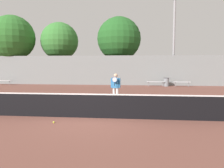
{
  "coord_description": "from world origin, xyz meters",
  "views": [
    {
      "loc": [
        1.79,
        -8.7,
        2.18
      ],
      "look_at": [
        0.34,
        5.11,
        0.96
      ],
      "focal_mm": 35.0,
      "sensor_mm": 36.0,
      "label": 1
    }
  ],
  "objects_px": {
    "bench_courtside_far": "(3,81)",
    "tennis_ball": "(54,122)",
    "light_pole_near_left": "(174,33)",
    "tree_dark_dense": "(60,41)",
    "bench_adjacent_court": "(156,82)",
    "tree_green_broad": "(12,38)",
    "tennis_net": "(91,106)",
    "trash_bin": "(166,82)",
    "tennis_player": "(116,86)",
    "bench_courtside_near": "(182,82)",
    "tree_green_tall": "(119,39)"
  },
  "relations": [
    {
      "from": "bench_courtside_far",
      "to": "tennis_ball",
      "type": "xyz_separation_m",
      "value": [
        11.35,
        -14.63,
        -0.41
      ]
    },
    {
      "from": "light_pole_near_left",
      "to": "tennis_ball",
      "type": "relative_size",
      "value": 137.19
    },
    {
      "from": "bench_courtside_far",
      "to": "tree_dark_dense",
      "type": "distance_m",
      "value": 7.92
    },
    {
      "from": "bench_adjacent_court",
      "to": "tree_green_broad",
      "type": "bearing_deg",
      "value": 171.82
    },
    {
      "from": "tennis_net",
      "to": "tree_green_broad",
      "type": "bearing_deg",
      "value": 128.26
    },
    {
      "from": "bench_adjacent_court",
      "to": "trash_bin",
      "type": "relative_size",
      "value": 2.04
    },
    {
      "from": "tennis_player",
      "to": "light_pole_near_left",
      "type": "bearing_deg",
      "value": 73.07
    },
    {
      "from": "tennis_player",
      "to": "bench_courtside_near",
      "type": "distance_m",
      "value": 11.39
    },
    {
      "from": "bench_courtside_near",
      "to": "trash_bin",
      "type": "xyz_separation_m",
      "value": [
        -1.52,
        0.14,
        -0.01
      ]
    },
    {
      "from": "tennis_net",
      "to": "tree_green_tall",
      "type": "bearing_deg",
      "value": 90.44
    },
    {
      "from": "tennis_net",
      "to": "tennis_ball",
      "type": "distance_m",
      "value": 1.62
    },
    {
      "from": "tennis_net",
      "to": "tennis_ball",
      "type": "bearing_deg",
      "value": -142.19
    },
    {
      "from": "bench_courtside_near",
      "to": "light_pole_near_left",
      "type": "relative_size",
      "value": 0.18
    },
    {
      "from": "bench_courtside_near",
      "to": "tree_green_broad",
      "type": "xyz_separation_m",
      "value": [
        -19.15,
        2.38,
        4.9
      ]
    },
    {
      "from": "tree_green_tall",
      "to": "bench_adjacent_court",
      "type": "bearing_deg",
      "value": -43.53
    },
    {
      "from": "bench_courtside_near",
      "to": "light_pole_near_left",
      "type": "height_order",
      "value": "light_pole_near_left"
    },
    {
      "from": "tennis_net",
      "to": "tennis_player",
      "type": "distance_m",
      "value": 3.99
    },
    {
      "from": "light_pole_near_left",
      "to": "tree_green_broad",
      "type": "bearing_deg",
      "value": 177.42
    },
    {
      "from": "bench_courtside_near",
      "to": "tree_dark_dense",
      "type": "distance_m",
      "value": 15.2
    },
    {
      "from": "bench_courtside_near",
      "to": "light_pole_near_left",
      "type": "xyz_separation_m",
      "value": [
        -0.64,
        1.54,
        5.06
      ]
    },
    {
      "from": "bench_courtside_near",
      "to": "tennis_ball",
      "type": "distance_m",
      "value": 16.55
    },
    {
      "from": "bench_courtside_near",
      "to": "trash_bin",
      "type": "bearing_deg",
      "value": 174.86
    },
    {
      "from": "tennis_player",
      "to": "tennis_ball",
      "type": "xyz_separation_m",
      "value": [
        -1.9,
        -4.85,
        -0.93
      ]
    },
    {
      "from": "tennis_ball",
      "to": "light_pole_near_left",
      "type": "bearing_deg",
      "value": 66.37
    },
    {
      "from": "light_pole_near_left",
      "to": "tree_dark_dense",
      "type": "distance_m",
      "value": 13.52
    },
    {
      "from": "trash_bin",
      "to": "tennis_ball",
      "type": "height_order",
      "value": "trash_bin"
    },
    {
      "from": "tennis_net",
      "to": "tree_green_tall",
      "type": "distance_m",
      "value": 18.13
    },
    {
      "from": "tennis_player",
      "to": "tennis_ball",
      "type": "relative_size",
      "value": 24.71
    },
    {
      "from": "light_pole_near_left",
      "to": "tree_dark_dense",
      "type": "height_order",
      "value": "light_pole_near_left"
    },
    {
      "from": "tennis_net",
      "to": "tree_green_tall",
      "type": "xyz_separation_m",
      "value": [
        -0.14,
        17.5,
        4.72
      ]
    },
    {
      "from": "tree_green_broad",
      "to": "tennis_net",
      "type": "bearing_deg",
      "value": -51.74
    },
    {
      "from": "light_pole_near_left",
      "to": "tree_green_tall",
      "type": "xyz_separation_m",
      "value": [
        -5.99,
        2.27,
        -0.27
      ]
    },
    {
      "from": "bench_courtside_near",
      "to": "bench_adjacent_court",
      "type": "relative_size",
      "value": 0.94
    },
    {
      "from": "bench_adjacent_court",
      "to": "light_pole_near_left",
      "type": "bearing_deg",
      "value": 38.13
    },
    {
      "from": "tennis_ball",
      "to": "trash_bin",
      "type": "bearing_deg",
      "value": 67.24
    },
    {
      "from": "bench_courtside_far",
      "to": "bench_adjacent_court",
      "type": "xyz_separation_m",
      "value": [
        16.46,
        0.0,
        -0.0
      ]
    },
    {
      "from": "trash_bin",
      "to": "tree_green_tall",
      "type": "relative_size",
      "value": 0.11
    },
    {
      "from": "trash_bin",
      "to": "tree_dark_dense",
      "type": "xyz_separation_m",
      "value": [
        -12.42,
        3.77,
        4.62
      ]
    },
    {
      "from": "bench_courtside_near",
      "to": "bench_courtside_far",
      "type": "xyz_separation_m",
      "value": [
        -19.06,
        -0.0,
        0.0
      ]
    },
    {
      "from": "bench_adjacent_court",
      "to": "light_pole_near_left",
      "type": "xyz_separation_m",
      "value": [
        1.97,
        1.54,
        5.06
      ]
    },
    {
      "from": "bench_adjacent_court",
      "to": "tennis_player",
      "type": "bearing_deg",
      "value": -108.16
    },
    {
      "from": "tennis_player",
      "to": "bench_courtside_far",
      "type": "relative_size",
      "value": 0.87
    },
    {
      "from": "bench_courtside_far",
      "to": "tree_green_broad",
      "type": "relative_size",
      "value": 0.24
    },
    {
      "from": "bench_courtside_near",
      "to": "tennis_ball",
      "type": "height_order",
      "value": "bench_courtside_near"
    },
    {
      "from": "tennis_player",
      "to": "tree_dark_dense",
      "type": "height_order",
      "value": "tree_dark_dense"
    },
    {
      "from": "light_pole_near_left",
      "to": "tennis_ball",
      "type": "bearing_deg",
      "value": -113.63
    },
    {
      "from": "bench_courtside_near",
      "to": "light_pole_near_left",
      "type": "bearing_deg",
      "value": 112.53
    },
    {
      "from": "tennis_net",
      "to": "tree_dark_dense",
      "type": "bearing_deg",
      "value": 112.96
    },
    {
      "from": "tennis_net",
      "to": "bench_courtside_near",
      "type": "distance_m",
      "value": 15.14
    },
    {
      "from": "tree_green_tall",
      "to": "trash_bin",
      "type": "bearing_deg",
      "value": -35.8
    }
  ]
}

